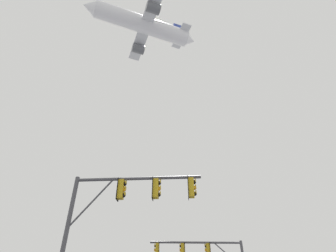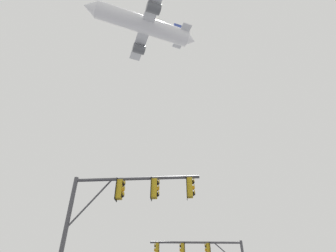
{
  "view_description": "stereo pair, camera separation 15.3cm",
  "coord_description": "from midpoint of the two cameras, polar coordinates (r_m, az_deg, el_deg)",
  "views": [
    {
      "loc": [
        0.9,
        -3.68,
        1.78
      ],
      "look_at": [
        -1.08,
        17.53,
        16.06
      ],
      "focal_mm": 27.81,
      "sensor_mm": 36.0,
      "label": 1
    },
    {
      "loc": [
        1.05,
        -3.66,
        1.78
      ],
      "look_at": [
        -1.08,
        17.53,
        16.06
      ],
      "focal_mm": 27.81,
      "sensor_mm": 36.0,
      "label": 2
    }
  ],
  "objects": [
    {
      "name": "signal_pole_near",
      "position": [
        12.55,
        -10.26,
        -17.32
      ],
      "size": [
        6.11,
        0.54,
        6.79
      ],
      "color": "#4C4C51",
      "rests_on": "ground"
    },
    {
      "name": "airplane",
      "position": [
        63.92,
        -5.37,
        21.19
      ],
      "size": [
        25.05,
        19.34,
        7.22
      ],
      "color": "white"
    }
  ]
}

